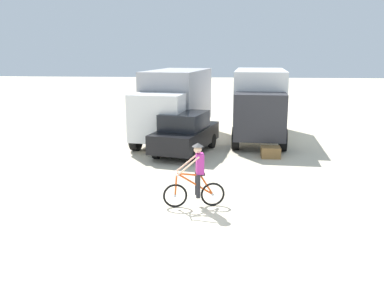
{
  "coord_description": "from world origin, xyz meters",
  "views": [
    {
      "loc": [
        1.39,
        -10.5,
        4.23
      ],
      "look_at": [
        0.14,
        3.51,
        1.1
      ],
      "focal_mm": 38.93,
      "sensor_mm": 36.0,
      "label": 1
    }
  ],
  "objects_px": {
    "sedan_parked": "(185,133)",
    "supply_crate": "(271,152)",
    "box_truck_avon_van": "(260,101)",
    "box_truck_grey_hauler": "(175,101)",
    "cyclist_orange_shirt": "(196,177)"
  },
  "relations": [
    {
      "from": "cyclist_orange_shirt",
      "to": "supply_crate",
      "type": "bearing_deg",
      "value": 65.87
    },
    {
      "from": "box_truck_avon_van",
      "to": "supply_crate",
      "type": "relative_size",
      "value": 8.94
    },
    {
      "from": "box_truck_avon_van",
      "to": "supply_crate",
      "type": "xyz_separation_m",
      "value": [
        0.23,
        -3.98,
        -1.65
      ]
    },
    {
      "from": "sedan_parked",
      "to": "cyclist_orange_shirt",
      "type": "height_order",
      "value": "cyclist_orange_shirt"
    },
    {
      "from": "box_truck_grey_hauler",
      "to": "sedan_parked",
      "type": "bearing_deg",
      "value": -74.25
    },
    {
      "from": "cyclist_orange_shirt",
      "to": "supply_crate",
      "type": "xyz_separation_m",
      "value": [
        2.59,
        5.78,
        -0.62
      ]
    },
    {
      "from": "sedan_parked",
      "to": "supply_crate",
      "type": "xyz_separation_m",
      "value": [
        3.55,
        -0.44,
        -0.66
      ]
    },
    {
      "from": "box_truck_grey_hauler",
      "to": "box_truck_avon_van",
      "type": "relative_size",
      "value": 1.02
    },
    {
      "from": "box_truck_grey_hauler",
      "to": "cyclist_orange_shirt",
      "type": "relative_size",
      "value": 3.85
    },
    {
      "from": "box_truck_grey_hauler",
      "to": "supply_crate",
      "type": "distance_m",
      "value": 5.72
    },
    {
      "from": "box_truck_avon_van",
      "to": "cyclist_orange_shirt",
      "type": "bearing_deg",
      "value": -103.61
    },
    {
      "from": "cyclist_orange_shirt",
      "to": "box_truck_grey_hauler",
      "type": "bearing_deg",
      "value": 101.02
    },
    {
      "from": "box_truck_avon_van",
      "to": "supply_crate",
      "type": "height_order",
      "value": "box_truck_avon_van"
    },
    {
      "from": "box_truck_grey_hauler",
      "to": "cyclist_orange_shirt",
      "type": "xyz_separation_m",
      "value": [
        1.77,
        -9.09,
        -1.03
      ]
    },
    {
      "from": "sedan_parked",
      "to": "box_truck_avon_van",
      "type": "bearing_deg",
      "value": 46.86
    }
  ]
}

